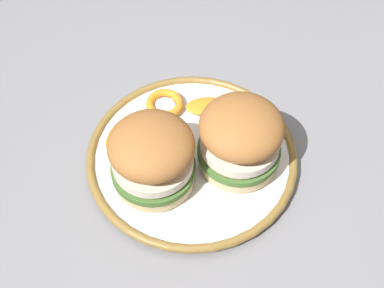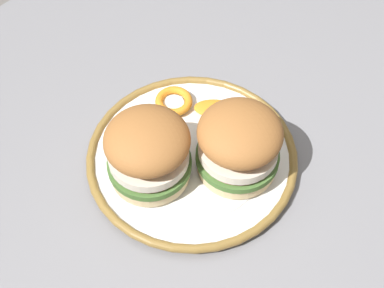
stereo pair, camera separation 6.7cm
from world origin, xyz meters
TOP-DOWN VIEW (x-y plane):
  - dining_table at (0.00, 0.00)m, footprint 1.12×0.84m
  - dinner_plate at (0.03, 0.05)m, footprint 0.29×0.29m
  - sandwich_half_left at (-0.00, 0.11)m, footprint 0.15×0.15m
  - sandwich_half_right at (0.09, 0.03)m, footprint 0.15×0.15m
  - orange_peel_curled at (-0.02, -0.03)m, footprint 0.07×0.07m
  - orange_peel_strip_long at (-0.05, 0.02)m, footprint 0.07×0.07m
  - orange_peel_strip_short at (0.06, -0.05)m, footprint 0.07×0.04m

SIDE VIEW (x-z plane):
  - dining_table at x=0.00m, z-range 0.26..1.00m
  - dinner_plate at x=0.03m, z-range 0.74..0.76m
  - orange_peel_strip_long at x=-0.05m, z-range 0.76..0.77m
  - orange_peel_strip_short at x=0.06m, z-range 0.76..0.77m
  - orange_peel_curled at x=-0.02m, z-range 0.76..0.77m
  - sandwich_half_left at x=0.00m, z-range 0.76..0.86m
  - sandwich_half_right at x=0.09m, z-range 0.76..0.86m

